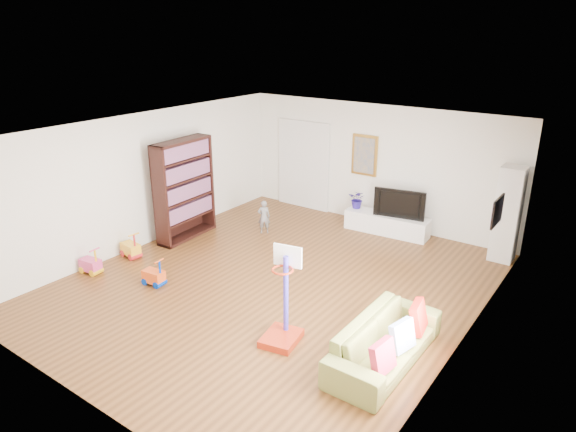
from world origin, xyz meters
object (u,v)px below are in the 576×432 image
Objects in this scene: media_console at (387,224)px; sofa at (385,341)px; bookshelf at (184,190)px; basketball_hoop at (281,298)px.

media_console is 0.89× the size of sofa.
media_console is 4.66m from sofa.
bookshelf reaches higher than media_console.
sofa is 1.44× the size of basketball_hoop.
basketball_hoop is at bearing -86.91° from media_console.
bookshelf is 5.64m from sofa.
media_console is 4.73m from basketball_hoop.
bookshelf is at bearing 142.38° from basketball_hoop.
bookshelf reaches higher than sofa.
sofa is at bearing -68.87° from media_console.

